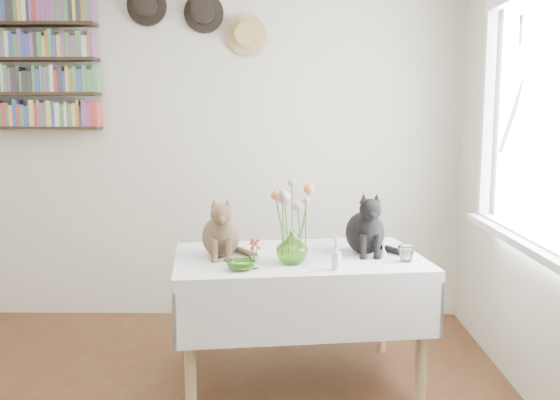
{
  "coord_description": "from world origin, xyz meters",
  "views": [
    {
      "loc": [
        0.75,
        -2.29,
        1.52
      ],
      "look_at": [
        0.7,
        0.98,
        1.05
      ],
      "focal_mm": 40.0,
      "sensor_mm": 36.0,
      "label": 1
    }
  ],
  "objects_px": {
    "black_cat": "(365,221)",
    "flower_vase": "(292,247)",
    "bookshelf_unit": "(27,65)",
    "tabby_cat": "(221,226)",
    "dining_table": "(298,287)"
  },
  "relations": [
    {
      "from": "tabby_cat",
      "to": "black_cat",
      "type": "relative_size",
      "value": 0.95
    },
    {
      "from": "black_cat",
      "to": "bookshelf_unit",
      "type": "distance_m",
      "value": 2.66
    },
    {
      "from": "dining_table",
      "to": "bookshelf_unit",
      "type": "xyz_separation_m",
      "value": [
        -1.9,
        1.08,
        1.3
      ]
    },
    {
      "from": "flower_vase",
      "to": "bookshelf_unit",
      "type": "xyz_separation_m",
      "value": [
        -1.87,
        1.26,
        1.03
      ]
    },
    {
      "from": "dining_table",
      "to": "tabby_cat",
      "type": "distance_m",
      "value": 0.55
    },
    {
      "from": "tabby_cat",
      "to": "flower_vase",
      "type": "relative_size",
      "value": 1.92
    },
    {
      "from": "tabby_cat",
      "to": "bookshelf_unit",
      "type": "relative_size",
      "value": 0.34
    },
    {
      "from": "black_cat",
      "to": "flower_vase",
      "type": "distance_m",
      "value": 0.49
    },
    {
      "from": "dining_table",
      "to": "black_cat",
      "type": "relative_size",
      "value": 4.06
    },
    {
      "from": "tabby_cat",
      "to": "bookshelf_unit",
      "type": "height_order",
      "value": "bookshelf_unit"
    },
    {
      "from": "dining_table",
      "to": "bookshelf_unit",
      "type": "relative_size",
      "value": 1.46
    },
    {
      "from": "dining_table",
      "to": "flower_vase",
      "type": "xyz_separation_m",
      "value": [
        -0.04,
        -0.18,
        0.27
      ]
    },
    {
      "from": "dining_table",
      "to": "bookshelf_unit",
      "type": "distance_m",
      "value": 2.54
    },
    {
      "from": "flower_vase",
      "to": "bookshelf_unit",
      "type": "bearing_deg",
      "value": 146.04
    },
    {
      "from": "dining_table",
      "to": "tabby_cat",
      "type": "xyz_separation_m",
      "value": [
        -0.43,
        -0.01,
        0.35
      ]
    }
  ]
}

